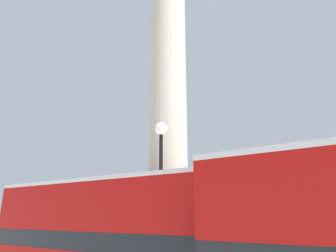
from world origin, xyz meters
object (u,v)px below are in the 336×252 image
Objects in this scene: equestrian_statue at (89,237)px; street_lamp at (161,186)px; monument_column at (168,149)px; bus_a at (133,241)px.

street_lamp is at bearing -8.51° from equestrian_statue.
monument_column is 1.82× the size of bus_a.
street_lamp reaches higher than bus_a.
equestrian_statue is at bearing 142.76° from bus_a.
equestrian_statue is at bearing 150.22° from street_lamp.
bus_a is at bearing -85.88° from street_lamp.
bus_a is (2.15, -4.86, -4.03)m from monument_column.
street_lamp is (-0.11, 1.55, 1.80)m from bus_a.
equestrian_statue is (-9.45, 3.26, -4.77)m from monument_column.
monument_column is 3.37× the size of equestrian_statue.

